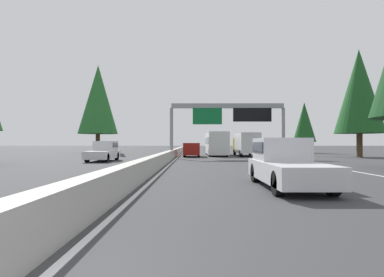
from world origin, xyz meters
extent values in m
plane|color=#38383A|center=(60.00, 0.00, 0.00)|extent=(320.00, 320.00, 0.00)
cube|color=#ADAAA3|center=(80.00, 0.30, 0.45)|extent=(180.00, 0.56, 0.90)
cube|color=silver|center=(70.00, -11.52, 0.01)|extent=(160.00, 0.16, 0.01)
cube|color=silver|center=(70.00, -0.25, 0.01)|extent=(160.00, 0.16, 0.01)
cylinder|color=gray|center=(32.72, 0.30, 2.77)|extent=(0.36, 0.36, 5.53)
cylinder|color=gray|center=(32.72, -12.02, 2.77)|extent=(0.36, 0.36, 5.53)
cube|color=gray|center=(32.72, -5.86, 5.78)|extent=(0.50, 12.32, 0.50)
cube|color=#0C602D|center=(32.57, -3.64, 4.68)|extent=(0.12, 3.20, 1.90)
cube|color=black|center=(32.57, -8.57, 4.78)|extent=(0.16, 4.20, 1.50)
cube|color=silver|center=(8.98, -5.59, 0.61)|extent=(5.60, 2.00, 0.70)
cube|color=silver|center=(9.99, -5.59, 1.41)|extent=(2.24, 1.84, 0.90)
cube|color=#2D3847|center=(9.99, -5.59, 1.50)|extent=(2.02, 1.92, 0.41)
cylinder|color=black|center=(10.83, -4.73, 0.40)|extent=(0.80, 0.28, 0.80)
cylinder|color=black|center=(10.83, -6.45, 0.40)|extent=(0.80, 0.28, 0.80)
cylinder|color=black|center=(7.13, -4.73, 0.40)|extent=(0.80, 0.28, 0.80)
cylinder|color=black|center=(7.13, -6.45, 0.40)|extent=(0.80, 0.28, 0.80)
cube|color=maroon|center=(37.14, -1.88, 0.97)|extent=(5.00, 1.95, 1.44)
cube|color=#2D3847|center=(34.84, -1.88, 1.22)|extent=(0.08, 1.48, 0.56)
cylinder|color=black|center=(38.84, -1.03, 0.35)|extent=(0.70, 0.24, 0.70)
cylinder|color=black|center=(38.84, -2.74, 0.35)|extent=(0.70, 0.24, 0.70)
cylinder|color=black|center=(35.44, -1.03, 0.35)|extent=(0.70, 0.24, 0.70)
cylinder|color=black|center=(35.44, -2.74, 0.35)|extent=(0.70, 0.24, 0.70)
cube|color=#1E4793|center=(74.58, -8.95, 0.53)|extent=(4.40, 1.80, 0.76)
cube|color=#2D3847|center=(74.36, -8.95, 1.19)|extent=(2.46, 1.51, 0.56)
cylinder|color=black|center=(75.99, -8.16, 0.32)|extent=(0.64, 0.22, 0.64)
cylinder|color=black|center=(75.99, -9.74, 0.32)|extent=(0.64, 0.22, 0.64)
cylinder|color=black|center=(73.17, -8.16, 0.32)|extent=(0.64, 0.22, 0.64)
cylinder|color=black|center=(73.17, -9.74, 0.32)|extent=(0.64, 0.22, 0.64)
cube|color=slate|center=(81.18, -8.76, 0.53)|extent=(4.40, 1.80, 0.76)
cube|color=#2D3847|center=(80.96, -8.76, 1.19)|extent=(2.46, 1.51, 0.56)
cylinder|color=black|center=(82.59, -7.97, 0.32)|extent=(0.64, 0.22, 0.64)
cylinder|color=black|center=(82.59, -9.55, 0.32)|extent=(0.64, 0.22, 0.64)
cylinder|color=black|center=(79.77, -7.97, 0.32)|extent=(0.64, 0.22, 0.64)
cylinder|color=black|center=(79.77, -9.55, 0.32)|extent=(0.64, 0.22, 0.64)
cube|color=#2D6B38|center=(120.42, -2.00, 0.53)|extent=(4.40, 1.80, 0.76)
cube|color=#2D3847|center=(120.20, -2.00, 1.19)|extent=(2.46, 1.51, 0.56)
cylinder|color=black|center=(121.83, -1.21, 0.32)|extent=(0.64, 0.22, 0.64)
cylinder|color=black|center=(121.83, -2.79, 0.32)|extent=(0.64, 0.22, 0.64)
cylinder|color=black|center=(119.02, -1.21, 0.32)|extent=(0.64, 0.22, 0.64)
cylinder|color=black|center=(119.02, -2.79, 0.32)|extent=(0.64, 0.22, 0.64)
cube|color=white|center=(38.46, -8.97, 1.70)|extent=(6.12, 2.40, 2.50)
cube|color=#AD931E|center=(42.71, -8.97, 1.40)|extent=(2.38, 2.30, 1.90)
cylinder|color=black|center=(42.54, -7.91, 0.45)|extent=(0.90, 0.28, 0.90)
cylinder|color=black|center=(42.54, -10.03, 0.45)|extent=(0.90, 0.28, 0.90)
cylinder|color=black|center=(36.76, -7.91, 0.45)|extent=(0.90, 0.28, 0.90)
cylinder|color=black|center=(36.76, -10.03, 0.45)|extent=(0.90, 0.28, 0.90)
cube|color=white|center=(41.88, -5.26, 1.65)|extent=(11.50, 2.50, 2.90)
cube|color=#2D3847|center=(41.88, -5.26, 2.01)|extent=(11.04, 2.55, 0.84)
cylinder|color=black|center=(45.91, -4.16, 0.50)|extent=(1.00, 0.30, 1.00)
cylinder|color=black|center=(45.91, -6.36, 0.50)|extent=(1.00, 0.30, 1.00)
cylinder|color=black|center=(37.86, -4.16, 0.50)|extent=(1.00, 0.30, 1.00)
cylinder|color=black|center=(37.86, -6.36, 0.50)|extent=(1.00, 0.30, 1.00)
cube|color=silver|center=(27.06, 6.29, 0.61)|extent=(5.60, 2.00, 0.70)
cube|color=silver|center=(28.06, 6.29, 1.41)|extent=(2.24, 1.84, 0.90)
cube|color=#2D3847|center=(28.06, 6.29, 1.50)|extent=(2.02, 1.92, 0.41)
cylinder|color=black|center=(28.90, 7.15, 0.40)|extent=(0.80, 0.28, 0.80)
cylinder|color=black|center=(28.90, 5.43, 0.40)|extent=(0.80, 0.28, 0.80)
cylinder|color=black|center=(25.21, 7.15, 0.40)|extent=(0.80, 0.28, 0.80)
cylinder|color=black|center=(25.21, 5.43, 0.40)|extent=(0.80, 0.28, 0.80)
cylinder|color=#4C3823|center=(35.93, -22.01, 1.43)|extent=(0.67, 0.67, 2.86)
cone|color=#194C1E|center=(35.93, -22.01, 7.92)|extent=(5.71, 5.71, 10.12)
cylinder|color=#4C3823|center=(52.32, -21.04, 0.95)|extent=(0.57, 0.57, 1.90)
cone|color=#194C1E|center=(52.32, -21.04, 5.28)|extent=(3.81, 3.81, 6.75)
cylinder|color=#4C3823|center=(51.33, 13.86, 1.63)|extent=(0.72, 0.72, 3.26)
cone|color=#236028|center=(51.33, 13.86, 9.03)|extent=(6.51, 6.51, 11.55)
camera|label=1|loc=(-3.10, -2.07, 1.65)|focal=30.51mm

